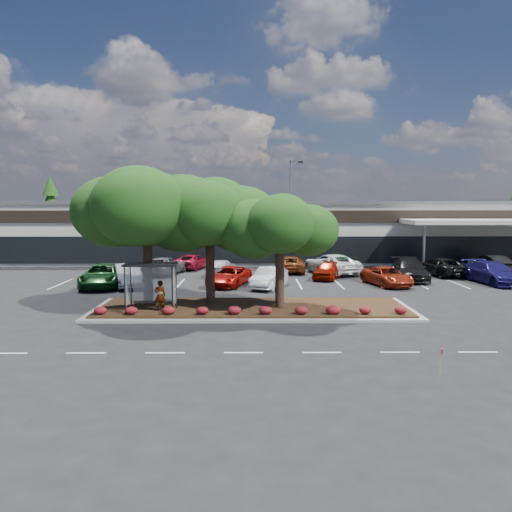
{
  "coord_description": "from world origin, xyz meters",
  "views": [
    {
      "loc": [
        -2.05,
        -23.8,
        6.07
      ],
      "look_at": [
        -1.78,
        8.94,
        2.6
      ],
      "focal_mm": 35.0,
      "sensor_mm": 36.0,
      "label": 1
    }
  ],
  "objects_px": {
    "light_pole": "(291,220)",
    "car_1": "(102,275)",
    "survey_stake": "(441,358)",
    "car_0": "(128,275)"
  },
  "relations": [
    {
      "from": "light_pole",
      "to": "car_1",
      "type": "xyz_separation_m",
      "value": [
        -14.71,
        -11.69,
        -3.7
      ]
    },
    {
      "from": "light_pole",
      "to": "survey_stake",
      "type": "xyz_separation_m",
      "value": [
        2.89,
        -30.86,
        -3.87
      ]
    },
    {
      "from": "car_0",
      "to": "car_1",
      "type": "height_order",
      "value": "car_1"
    },
    {
      "from": "light_pole",
      "to": "survey_stake",
      "type": "bearing_deg",
      "value": -84.65
    },
    {
      "from": "light_pole",
      "to": "survey_stake",
      "type": "relative_size",
      "value": 10.24
    },
    {
      "from": "car_1",
      "to": "light_pole",
      "type": "bearing_deg",
      "value": 31.12
    },
    {
      "from": "light_pole",
      "to": "car_1",
      "type": "height_order",
      "value": "light_pole"
    },
    {
      "from": "survey_stake",
      "to": "light_pole",
      "type": "bearing_deg",
      "value": 95.35
    },
    {
      "from": "car_1",
      "to": "car_0",
      "type": "bearing_deg",
      "value": -4.33
    },
    {
      "from": "car_0",
      "to": "light_pole",
      "type": "bearing_deg",
      "value": 22.95
    }
  ]
}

